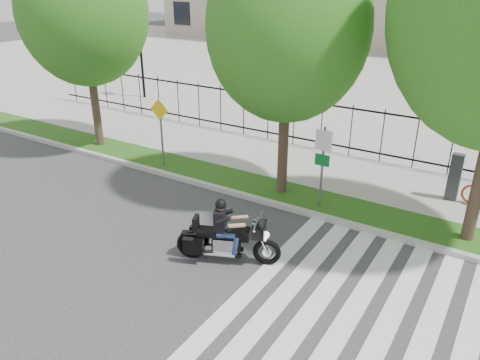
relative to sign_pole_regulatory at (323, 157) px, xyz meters
The scene contains 13 objects.
ground 5.28m from the sign_pole_regulatory, 113.18° to the right, with size 120.00×120.00×0.00m, color #333336.
curb 2.62m from the sign_pole_regulatory, 166.28° to the right, with size 60.00×0.20×0.15m, color #AAA8A0.
grass_verge 2.60m from the sign_pole_regulatory, 169.28° to the left, with size 60.00×1.50×0.15m, color #234D13.
sidewalk 3.85m from the sign_pole_regulatory, 124.33° to the left, with size 60.00×3.50×0.15m, color #ADAAA1.
plaza 20.58m from the sign_pole_regulatory, 95.48° to the left, with size 80.00×34.00×0.10m, color #ADAAA1.
crosswalk_stripes 5.67m from the sign_pole_regulatory, 57.97° to the right, with size 5.70×8.00×0.01m, color silver, non-canonical shape.
iron_fence 5.05m from the sign_pole_regulatory, 112.99° to the left, with size 30.00×0.06×2.00m, color black, non-canonical shape.
lamp_post_left 15.88m from the sign_pole_regulatory, 152.01° to the left, with size 1.06×0.70×4.25m.
street_tree_0 10.53m from the sign_pole_regulatory, behind, with size 4.77×4.77×7.93m.
street_tree_1 3.79m from the sign_pole_regulatory, 165.92° to the left, with size 4.70×4.70×7.78m.
sign_pole_regulatory is the anchor object (origin of this frame).
sign_pole_warning 6.17m from the sign_pole_regulatory, behind, with size 0.78×0.09×2.49m.
motorcycle_rider 3.98m from the sign_pole_regulatory, 102.97° to the right, with size 2.52×1.36×2.05m.
Camera 1 is at (6.67, -7.43, 6.66)m, focal length 35.00 mm.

